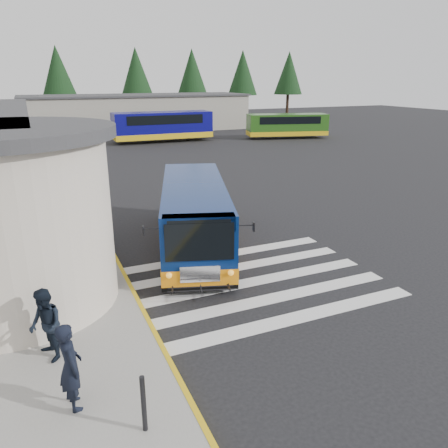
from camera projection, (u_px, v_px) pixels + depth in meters
name	position (u px, v px, depth m)	size (l,w,h in m)	color
ground	(253.00, 270.00, 14.56)	(140.00, 140.00, 0.00)	black
curb_strip	(109.00, 245.00, 16.46)	(0.12, 34.00, 0.16)	gold
crosswalk	(250.00, 282.00, 13.67)	(8.00, 5.35, 0.01)	silver
depot_building	(137.00, 112.00, 52.62)	(26.40, 8.40, 4.20)	gray
tree_line	(123.00, 72.00, 58.18)	(58.40, 4.40, 10.00)	black
transit_bus	(195.00, 218.00, 16.12)	(5.01, 8.88, 2.44)	#071E56
pedestrian_a	(70.00, 366.00, 8.05)	(0.64, 0.42, 1.77)	black
pedestrian_b	(46.00, 325.00, 9.47)	(0.81, 0.63, 1.67)	black
bollard	(144.00, 404.00, 7.58)	(0.09, 0.09, 1.12)	black
far_bus_a	(162.00, 125.00, 43.20)	(9.74, 2.89, 2.50)	#0A0861
far_bus_b	(287.00, 125.00, 45.82)	(8.66, 4.41, 2.15)	#235316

